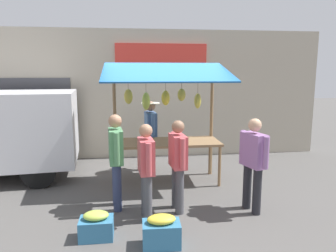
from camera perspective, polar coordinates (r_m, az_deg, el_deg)
name	(u,v)px	position (r m, az deg, el deg)	size (l,w,h in m)	color
ground_plane	(166,182)	(6.84, -0.31, -9.95)	(40.00, 40.00, 0.00)	#514F4C
street_backdrop	(154,94)	(8.64, -2.46, 5.69)	(9.00, 0.30, 3.40)	#B2A893
market_stall	(166,109)	(6.52, -0.39, 3.11)	(2.50, 1.46, 2.50)	olive
vendor_with_sunhat	(151,130)	(7.29, -3.12, -0.81)	(0.43, 0.70, 1.65)	#4C4C51
shopper_with_ponytail	(146,166)	(4.97, -3.94, -7.12)	(0.26, 0.66, 1.52)	#4C4C51
shopper_in_striped_shirt	(116,155)	(5.39, -9.32, -5.16)	(0.26, 0.69, 1.61)	navy
shopper_with_shopping_bag	(253,159)	(5.38, 15.06, -5.75)	(0.34, 0.65, 1.57)	#232328
shopper_in_grey_tee	(178,160)	(5.24, 1.78, -6.14)	(0.26, 0.66, 1.53)	#4C4C51
produce_crate_near	(96,226)	(4.74, -12.74, -17.08)	(0.46, 0.34, 0.40)	teal
produce_crate_side	(161,232)	(4.45, -1.19, -18.43)	(0.51, 0.34, 0.44)	teal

